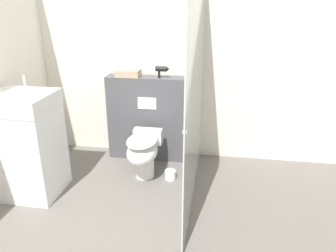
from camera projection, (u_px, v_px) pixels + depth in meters
The scene contains 8 objects.
wall_back at pixel (161, 56), 3.89m from camera, with size 8.00×0.06×2.50m.
partition_panel at pixel (150, 118), 4.00m from camera, with size 1.01×0.23×1.03m.
shower_glass at pixel (196, 92), 3.00m from camera, with size 0.04×1.83×2.17m.
toilet at pixel (143, 152), 3.57m from camera, with size 0.32×0.59×0.50m.
sink_vanity at pixel (26, 145), 3.24m from camera, with size 0.62×0.55×1.19m.
hair_drier at pixel (162, 69), 3.73m from camera, with size 0.16×0.06×0.13m.
folded_towel at pixel (128, 73), 3.82m from camera, with size 0.27×0.19×0.08m.
spare_toilet_roll at pixel (170, 175), 3.64m from camera, with size 0.12×0.12×0.10m.
Camera 1 is at (0.72, -1.92, 1.88)m, focal length 35.00 mm.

